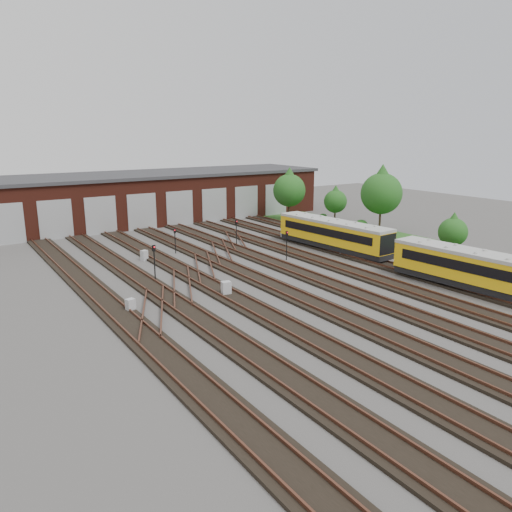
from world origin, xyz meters
TOP-DOWN VIEW (x-y plane):
  - ground at (0.00, 0.00)m, footprint 120.00×120.00m
  - track_network at (-0.17, 0.59)m, footprint 30.40×70.00m
  - maintenance_shed at (-0.01, 39.97)m, footprint 51.00×12.50m
  - grass_verge at (19.00, 10.00)m, footprint 8.00×55.00m
  - metro_train at (10.00, -3.10)m, footprint 3.49×45.56m
  - signal_mast_0 at (-9.03, 12.84)m, footprint 0.28×0.26m
  - signal_mast_1 at (-3.74, 20.58)m, footprint 0.25×0.24m
  - signal_mast_2 at (3.91, 12.52)m, footprint 0.22×0.20m
  - signal_mast_3 at (3.00, 20.09)m, footprint 0.23×0.22m
  - relay_cabinet_0 at (-13.12, 7.11)m, footprint 0.65×0.58m
  - relay_cabinet_1 at (-7.34, 19.61)m, footprint 0.72×0.66m
  - relay_cabinet_2 at (-6.08, 6.53)m, footprint 0.74×0.65m
  - relay_cabinet_3 at (9.58, 11.07)m, footprint 0.75×0.69m
  - relay_cabinet_4 at (9.45, 20.44)m, footprint 0.70×0.63m
  - tree_0 at (16.76, 29.24)m, footprint 4.31×4.31m
  - tree_1 at (20.84, 24.63)m, footprint 2.99×2.99m
  - tree_2 at (21.28, 17.20)m, footprint 4.85×4.85m
  - tree_3 at (17.30, 4.42)m, footprint 2.69×2.69m
  - bush_1 at (19.15, 18.11)m, footprint 1.79×1.79m
  - bush_2 at (20.15, 26.15)m, footprint 1.25×1.25m

SIDE VIEW (x-z plane):
  - ground at x=0.00m, z-range 0.00..0.00m
  - grass_verge at x=19.00m, z-range 0.00..0.05m
  - track_network at x=-0.17m, z-range -0.06..0.27m
  - relay_cabinet_0 at x=-13.12m, z-range 0.00..0.92m
  - relay_cabinet_1 at x=-7.34m, z-range 0.00..0.97m
  - relay_cabinet_4 at x=9.45m, z-range 0.00..0.99m
  - relay_cabinet_3 at x=9.58m, z-range 0.00..1.03m
  - relay_cabinet_2 at x=-6.08m, z-range 0.00..1.09m
  - bush_2 at x=20.15m, z-range 0.00..1.25m
  - bush_1 at x=19.15m, z-range 0.00..1.79m
  - signal_mast_1 at x=-3.74m, z-range 0.37..2.85m
  - metro_train at x=10.00m, z-range 0.36..3.14m
  - signal_mast_2 at x=3.91m, z-range 0.38..3.13m
  - signal_mast_3 at x=3.00m, z-range 0.39..3.15m
  - signal_mast_0 at x=-9.03m, z-range 0.43..3.42m
  - tree_3 at x=17.30m, z-range 0.63..5.09m
  - tree_1 at x=20.84m, z-range 0.70..5.66m
  - maintenance_shed at x=-0.01m, z-range 0.03..6.38m
  - tree_0 at x=16.76m, z-range 1.02..8.17m
  - tree_2 at x=21.28m, z-range 1.15..9.19m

